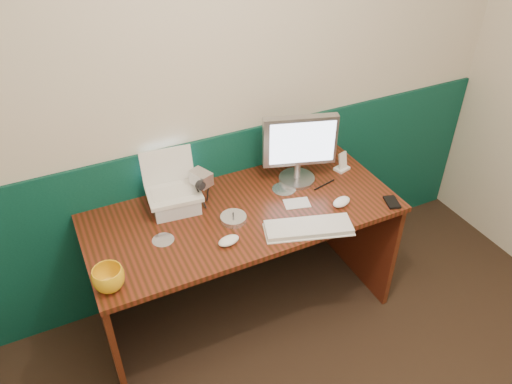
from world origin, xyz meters
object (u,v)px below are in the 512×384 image
desk (244,264)px  laptop (172,178)px  keyboard (308,228)px  mug (109,279)px  monitor (298,150)px  camcorder (202,190)px

desk → laptop: 0.67m
keyboard → laptop: bearing=157.1°
laptop → mug: laptop is taller
desk → keyboard: keyboard is taller
keyboard → monitor: bearing=85.6°
monitor → keyboard: size_ratio=0.93×
keyboard → camcorder: camcorder is taller
laptop → camcorder: (0.14, -0.03, -0.10)m
desk → mug: mug is taller
laptop → monitor: (0.69, -0.05, 0.01)m
desk → monitor: size_ratio=4.06×
desk → mug: size_ratio=11.71×
desk → monitor: (0.38, 0.13, 0.57)m
desk → monitor: 0.70m
desk → camcorder: (-0.17, 0.14, 0.47)m
monitor → keyboard: (-0.16, -0.40, -0.18)m
mug → camcorder: (0.56, 0.38, 0.04)m
monitor → camcorder: bearing=-164.4°
desk → keyboard: (0.22, -0.27, 0.39)m
laptop → monitor: size_ratio=0.68×
keyboard → camcorder: bearing=150.4°
keyboard → mug: (-0.95, 0.04, 0.04)m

